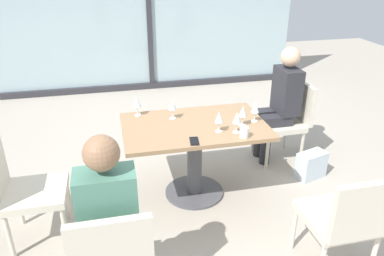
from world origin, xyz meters
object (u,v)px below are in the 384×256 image
at_px(dining_table_main, 194,144).
at_px(cell_phone_on_table, 194,141).
at_px(wine_glass_1, 255,108).
at_px(wine_glass_3, 219,118).
at_px(chair_front_left, 113,255).
at_px(handbag_0, 311,165).
at_px(wine_glass_2, 137,102).
at_px(wine_glass_5, 172,105).
at_px(chair_far_right, 288,116).
at_px(person_far_right, 281,100).
at_px(wine_glass_0, 243,112).
at_px(wine_glass_4, 237,118).
at_px(coffee_cup, 244,132).
at_px(person_front_left, 109,216).
at_px(chair_side_end, 21,186).
at_px(chair_front_right, 347,218).

relative_size(dining_table_main, cell_phone_on_table, 8.85).
relative_size(wine_glass_1, wine_glass_3, 1.00).
height_order(chair_front_left, handbag_0, chair_front_left).
relative_size(wine_glass_2, wine_glass_5, 1.00).
distance_m(chair_far_right, cell_phone_on_table, 1.49).
height_order(dining_table_main, wine_glass_3, wine_glass_3).
bearing_deg(person_far_right, wine_glass_5, -166.29).
bearing_deg(chair_far_right, wine_glass_0, -142.26).
height_order(wine_glass_4, handbag_0, wine_glass_4).
height_order(person_far_right, wine_glass_3, person_far_right).
relative_size(person_far_right, wine_glass_1, 6.81).
height_order(wine_glass_2, wine_glass_4, same).
xyz_separation_m(wine_glass_1, wine_glass_5, (-0.71, 0.23, 0.00)).
bearing_deg(wine_glass_5, chair_front_left, -113.91).
height_order(coffee_cup, handbag_0, coffee_cup).
xyz_separation_m(person_front_left, handbag_0, (2.01, 1.10, -0.56)).
relative_size(chair_side_end, wine_glass_4, 4.70).
bearing_deg(person_front_left, wine_glass_2, 77.83).
bearing_deg(chair_front_left, wine_glass_5, 66.09).
height_order(wine_glass_2, handbag_0, wine_glass_2).
xyz_separation_m(wine_glass_0, coffee_cup, (-0.06, -0.23, -0.09)).
distance_m(chair_front_left, handbag_0, 2.38).
relative_size(wine_glass_0, coffee_cup, 2.06).
bearing_deg(chair_front_right, cell_phone_on_table, 134.10).
bearing_deg(chair_far_right, wine_glass_4, -140.24).
bearing_deg(coffee_cup, person_far_right, 48.85).
xyz_separation_m(dining_table_main, wine_glass_4, (0.31, -0.23, 0.32)).
bearing_deg(wine_glass_4, handbag_0, 14.89).
bearing_deg(wine_glass_0, cell_phone_on_table, -156.54).
relative_size(wine_glass_5, coffee_cup, 2.06).
bearing_deg(wine_glass_1, wine_glass_4, -142.04).
height_order(chair_side_end, wine_glass_0, wine_glass_0).
xyz_separation_m(chair_front_right, wine_glass_1, (-0.23, 1.15, 0.37)).
height_order(chair_side_end, cell_phone_on_table, chair_side_end).
bearing_deg(person_far_right, chair_far_right, 0.00).
bearing_deg(person_far_right, wine_glass_4, -136.32).
relative_size(wine_glass_1, wine_glass_5, 1.00).
bearing_deg(cell_phone_on_table, handbag_0, 21.72).
height_order(person_far_right, wine_glass_0, person_far_right).
relative_size(wine_glass_1, handbag_0, 0.62).
relative_size(dining_table_main, chair_front_left, 1.46).
height_order(person_front_left, wine_glass_4, person_front_left).
bearing_deg(wine_glass_4, person_front_left, -141.74).
xyz_separation_m(wine_glass_1, coffee_cup, (-0.20, -0.29, -0.09)).
bearing_deg(cell_phone_on_table, wine_glass_3, 36.03).
bearing_deg(wine_glass_0, person_far_right, 42.17).
height_order(chair_front_right, wine_glass_1, wine_glass_1).
bearing_deg(wine_glass_0, coffee_cup, -105.82).
bearing_deg(wine_glass_0, chair_side_end, -173.66).
xyz_separation_m(chair_front_right, wine_glass_3, (-0.61, 1.01, 0.37)).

